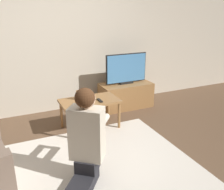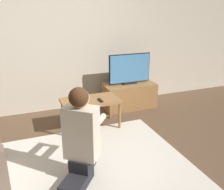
% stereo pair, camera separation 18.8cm
% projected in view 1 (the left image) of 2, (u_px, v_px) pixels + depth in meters
% --- Properties ---
extents(ground_plane, '(10.00, 10.00, 0.00)m').
position_uv_depth(ground_plane, '(95.00, 167.00, 2.89)').
color(ground_plane, brown).
extents(wall_back, '(10.00, 0.06, 2.60)m').
position_uv_depth(wall_back, '(52.00, 36.00, 4.11)').
color(wall_back, beige).
rests_on(wall_back, ground_plane).
extents(rug, '(2.23, 1.84, 0.02)m').
position_uv_depth(rug, '(95.00, 167.00, 2.88)').
color(rug, silver).
rests_on(rug, ground_plane).
extents(tv_stand, '(0.93, 0.46, 0.45)m').
position_uv_depth(tv_stand, '(126.00, 95.00, 4.58)').
color(tv_stand, olive).
rests_on(tv_stand, ground_plane).
extents(tv, '(0.78, 0.08, 0.54)m').
position_uv_depth(tv, '(126.00, 69.00, 4.42)').
color(tv, black).
rests_on(tv, tv_stand).
extents(coffee_table, '(0.86, 0.48, 0.45)m').
position_uv_depth(coffee_table, '(90.00, 103.00, 3.70)').
color(coffee_table, olive).
rests_on(coffee_table, ground_plane).
extents(person_kneeling, '(0.67, 0.75, 1.02)m').
position_uv_depth(person_kneeling, '(86.00, 136.00, 2.51)').
color(person_kneeling, '#232328').
rests_on(person_kneeling, rug).
extents(picture_frame, '(0.11, 0.01, 0.15)m').
position_uv_depth(picture_frame, '(80.00, 95.00, 3.68)').
color(picture_frame, olive).
rests_on(picture_frame, coffee_table).
extents(remote, '(0.04, 0.15, 0.02)m').
position_uv_depth(remote, '(100.00, 100.00, 3.64)').
color(remote, black).
rests_on(remote, coffee_table).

